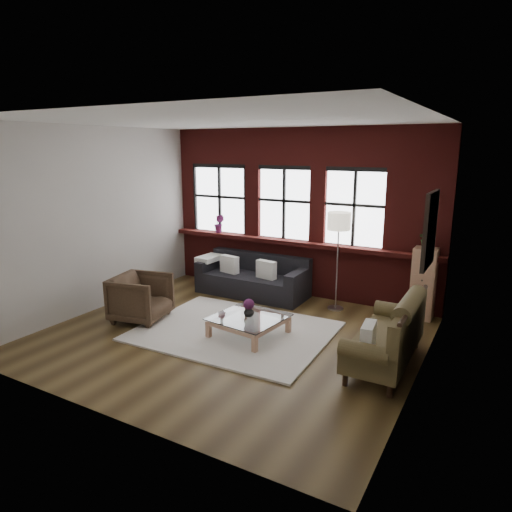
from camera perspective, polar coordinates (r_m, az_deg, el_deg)
The scene contains 26 objects.
floor at distance 7.17m, azimuth -3.09°, elevation -9.86°, with size 5.50×5.50×0.00m, color #443118.
ceiling at distance 6.60m, azimuth -3.46°, elevation 16.58°, with size 5.50×5.50×0.00m, color white.
wall_back at distance 8.89m, azimuth 5.47°, elevation 5.39°, with size 5.50×5.50×0.00m, color beige.
wall_front at distance 4.84m, azimuth -19.38°, elevation -2.13°, with size 5.50×5.50×0.00m, color beige.
wall_left at distance 8.49m, azimuth -19.16°, elevation 4.33°, with size 5.00×5.00×0.00m, color beige.
wall_right at distance 5.74m, azimuth 20.56°, elevation 0.14°, with size 5.00×5.00×0.00m, color beige.
brick_backwall at distance 8.83m, azimuth 5.32°, elevation 5.34°, with size 5.50×0.12×3.20m, color #5D1816, non-canonical shape.
sill_ledge at distance 8.85m, azimuth 5.00°, elevation 1.68°, with size 5.50×0.30×0.08m, color #5D1816.
window_left at distance 9.69m, azimuth -4.47°, elevation 6.97°, with size 1.38×0.10×1.50m, color black, non-canonical shape.
window_mid at distance 8.95m, azimuth 3.60°, elevation 6.45°, with size 1.38×0.10×1.50m, color black, non-canonical shape.
window_right at distance 8.44m, azimuth 12.23°, elevation 5.75°, with size 1.38×0.10×1.50m, color black, non-canonical shape.
wall_poster at distance 5.99m, azimuth 20.93°, elevation 3.07°, with size 0.05×0.74×0.94m, color black, non-canonical shape.
shag_rug at distance 7.28m, azimuth -2.71°, elevation -9.35°, with size 2.91×2.29×0.03m, color silver.
dark_sofa at distance 8.93m, azimuth -0.46°, elevation -2.45°, with size 2.16×0.88×0.78m, color black, non-canonical shape.
pillow_a at distance 9.03m, azimuth -3.34°, elevation -1.04°, with size 0.40×0.14×0.34m, color white.
pillow_b at distance 8.62m, azimuth 1.28°, elevation -1.71°, with size 0.40×0.14×0.34m, color white.
vintage_settee at distance 6.31m, azimuth 15.89°, elevation -9.04°, with size 0.80×1.80×0.96m, color brown, non-canonical shape.
pillow_settee at distance 5.79m, azimuth 13.86°, elevation -9.81°, with size 0.14×0.38×0.34m, color white.
armchair at distance 7.87m, azimuth -14.18°, elevation -5.10°, with size 0.83×0.85×0.78m, color #3E2D1F.
coffee_table at distance 7.07m, azimuth -0.89°, elevation -8.82°, with size 0.99×0.99×0.34m, color tan, non-canonical shape.
vase at distance 6.98m, azimuth -0.90°, elevation -6.93°, with size 0.16×0.16×0.17m, color #B2B2B2.
flowers at distance 6.94m, azimuth -0.90°, elevation -6.03°, with size 0.16×0.16×0.16m, color #652259.
drawer_chest at distance 8.18m, azimuth 20.21°, elevation -3.21°, with size 0.37×0.37×1.22m, color tan.
potted_plant_top at distance 8.00m, azimuth 20.65°, elevation 2.05°, with size 0.28×0.24×0.31m, color #2D5923.
floor_lamp at distance 8.11m, azimuth 10.15°, elevation -0.21°, with size 0.40×0.40×1.90m, color #A5A5A8, non-canonical shape.
sill_plant at distance 9.62m, azimuth -4.62°, elevation 4.07°, with size 0.22×0.17×0.39m, color #652259.
Camera 1 is at (3.56, -5.55, 2.84)m, focal length 32.00 mm.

